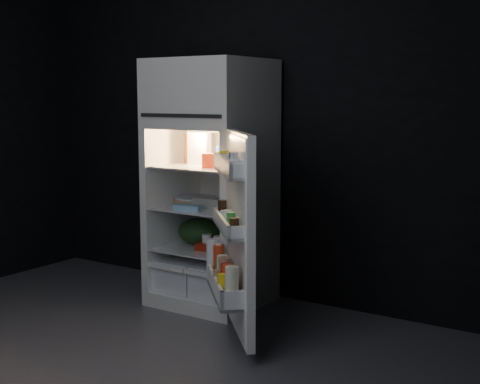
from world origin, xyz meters
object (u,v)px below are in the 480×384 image
Objects in this scene: yogurt_tray at (214,247)px; egg_carton at (210,203)px; refrigerator at (213,174)px; milk_jug at (200,148)px; fridge_door at (235,238)px.

egg_carton is at bearing 135.95° from yogurt_tray.
refrigerator is 7.42× the size of milk_jug.
egg_carton is at bearing -46.61° from milk_jug.
milk_jug is at bearing -174.85° from refrigerator.
refrigerator is at bearing -13.90° from milk_jug.
yogurt_tray is (-0.54, 0.53, -0.23)m from fridge_door.
refrigerator is 0.22m from egg_carton.
refrigerator is 0.95m from fridge_door.
milk_jug reaches higher than yogurt_tray.
yogurt_tray is at bearing -36.86° from egg_carton.
refrigerator reaches higher than egg_carton.
fridge_door is at bearing -46.44° from egg_carton.
fridge_door is 0.82m from egg_carton.
refrigerator is 0.53m from yogurt_tray.
yogurt_tray is (0.10, -0.13, -0.50)m from refrigerator.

